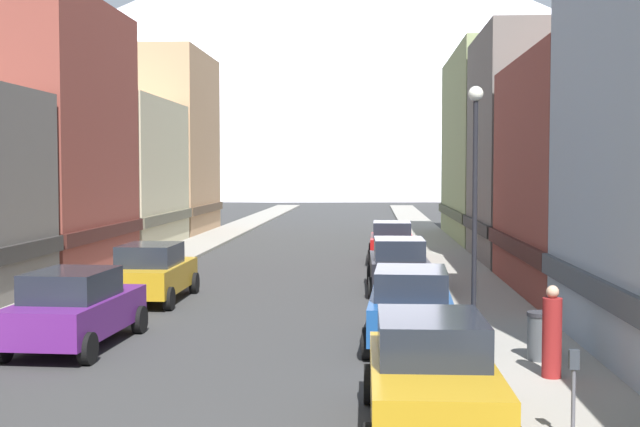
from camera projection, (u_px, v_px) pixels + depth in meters
sidewalk_left at (191, 248)px, 41.69m from camera, size 2.50×100.00×0.15m
sidewalk_right at (438, 249)px, 40.92m from camera, size 2.50×100.00×0.15m
storefront_left_3 at (84, 177)px, 42.18m from camera, size 9.03×9.74×7.62m
storefront_left_4 at (138, 147)px, 52.01m from camera, size 9.05×9.37×11.38m
storefront_right_3 at (581, 152)px, 35.29m from camera, size 9.13×8.26×9.92m
storefront_right_4 at (516, 150)px, 46.71m from camera, size 7.56×13.79×10.68m
car_left_1 at (75, 308)px, 18.55m from camera, size 2.23×4.48×1.78m
car_left_2 at (152, 272)px, 25.06m from camera, size 2.08×4.41×1.78m
car_right_0 at (431, 375)px, 12.45m from camera, size 2.09×4.41×1.78m
car_right_1 at (411, 306)px, 18.85m from camera, size 2.23×4.48×1.78m
car_right_2 at (399, 264)px, 27.13m from camera, size 2.12×4.43×1.78m
car_right_3 at (392, 241)px, 35.88m from camera, size 2.10×4.42×1.78m
parking_meter_near at (574, 382)px, 11.62m from camera, size 0.14×0.10×1.33m
trash_bin_right at (541, 336)px, 16.70m from camera, size 0.59×0.59×0.98m
pedestrian_0 at (552, 335)px, 15.26m from camera, size 0.36×0.36×1.73m
streetlamp_right at (475, 172)px, 19.52m from camera, size 0.36×0.36×5.86m
mountain_backdrop at (332, 50)px, 263.92m from camera, size 328.21×328.21×85.56m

